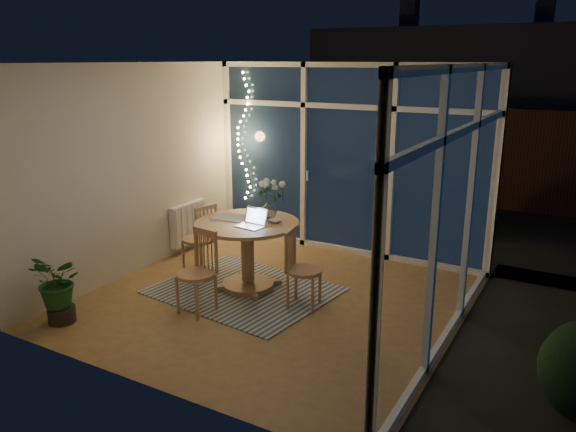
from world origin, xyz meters
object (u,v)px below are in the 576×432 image
at_px(chair_front, 196,272).
at_px(chair_left, 199,238).
at_px(laptop, 250,218).
at_px(potted_plant, 59,288).
at_px(flower_vase, 268,210).
at_px(chair_right, 304,269).
at_px(dining_table, 248,255).

bearing_deg(chair_front, chair_left, 133.21).
height_order(laptop, potted_plant, laptop).
distance_m(chair_front, potted_plant, 1.39).
height_order(laptop, flower_vase, laptop).
height_order(chair_right, flower_vase, flower_vase).
bearing_deg(chair_left, laptop, 87.21).
xyz_separation_m(dining_table, laptop, (0.15, -0.16, 0.52)).
xyz_separation_m(chair_left, chair_right, (1.65, -0.26, -0.02)).
relative_size(chair_right, laptop, 2.95).
height_order(chair_left, chair_front, chair_left).
distance_m(flower_vase, potted_plant, 2.41).
bearing_deg(chair_right, chair_left, 70.57).
relative_size(laptop, potted_plant, 0.40).
distance_m(chair_left, potted_plant, 1.87).
xyz_separation_m(chair_front, flower_vase, (0.25, 1.06, 0.47)).
bearing_deg(chair_left, dining_table, 94.68).
bearing_deg(flower_vase, chair_right, -28.37).
bearing_deg(dining_table, potted_plant, -124.82).
height_order(chair_left, potted_plant, chair_left).
relative_size(laptop, flower_vase, 1.44).
xyz_separation_m(chair_front, laptop, (0.26, 0.67, 0.48)).
xyz_separation_m(chair_right, potted_plant, (-2.01, -1.57, -0.06)).
xyz_separation_m(chair_left, chair_front, (0.71, -0.95, -0.00)).
height_order(chair_front, potted_plant, chair_front).
xyz_separation_m(flower_vase, potted_plant, (-1.33, -1.94, -0.55)).
bearing_deg(flower_vase, chair_left, -173.70).
bearing_deg(flower_vase, potted_plant, -124.41).
height_order(chair_front, flower_vase, flower_vase).
bearing_deg(chair_left, potted_plant, 2.34).
distance_m(chair_left, flower_vase, 1.08).
relative_size(chair_right, flower_vase, 4.23).
distance_m(dining_table, chair_right, 0.83).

